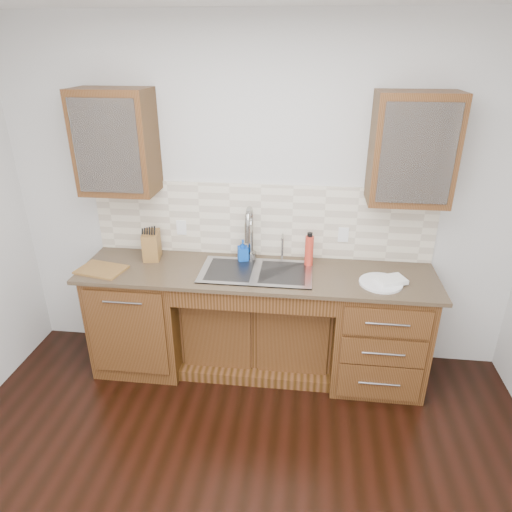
# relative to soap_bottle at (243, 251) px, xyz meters

# --- Properties ---
(wall_back) EXTENTS (4.00, 0.10, 2.70)m
(wall_back) POSITION_rel_soap_bottle_xyz_m (0.13, 0.20, 0.35)
(wall_back) COLOR silver
(wall_back) RESTS_ON ground
(base_cabinet_left) EXTENTS (0.70, 0.62, 0.88)m
(base_cabinet_left) POSITION_rel_soap_bottle_xyz_m (-0.82, -0.16, -0.56)
(base_cabinet_left) COLOR #593014
(base_cabinet_left) RESTS_ON ground
(base_cabinet_center) EXTENTS (1.20, 0.44, 0.70)m
(base_cabinet_center) POSITION_rel_soap_bottle_xyz_m (0.13, -0.07, -0.65)
(base_cabinet_center) COLOR #593014
(base_cabinet_center) RESTS_ON ground
(base_cabinet_right) EXTENTS (0.70, 0.62, 0.88)m
(base_cabinet_right) POSITION_rel_soap_bottle_xyz_m (1.08, -0.16, -0.56)
(base_cabinet_right) COLOR #593014
(base_cabinet_right) RESTS_ON ground
(countertop) EXTENTS (2.70, 0.65, 0.03)m
(countertop) POSITION_rel_soap_bottle_xyz_m (0.13, -0.18, -0.10)
(countertop) COLOR #84705B
(countertop) RESTS_ON base_cabinet_left
(backsplash) EXTENTS (2.70, 0.02, 0.59)m
(backsplash) POSITION_rel_soap_bottle_xyz_m (0.13, 0.14, 0.21)
(backsplash) COLOR beige
(backsplash) RESTS_ON wall_back
(sink) EXTENTS (0.84, 0.46, 0.19)m
(sink) POSITION_rel_soap_bottle_xyz_m (0.13, -0.19, -0.17)
(sink) COLOR #9E9EA5
(sink) RESTS_ON countertop
(faucet) EXTENTS (0.04, 0.04, 0.40)m
(faucet) POSITION_rel_soap_bottle_xyz_m (0.06, 0.04, 0.11)
(faucet) COLOR #999993
(faucet) RESTS_ON countertop
(filter_tap) EXTENTS (0.02, 0.02, 0.24)m
(filter_tap) POSITION_rel_soap_bottle_xyz_m (0.31, 0.05, 0.03)
(filter_tap) COLOR #999993
(filter_tap) RESTS_ON countertop
(upper_cabinet_left) EXTENTS (0.55, 0.34, 0.75)m
(upper_cabinet_left) POSITION_rel_soap_bottle_xyz_m (-0.92, -0.02, 0.83)
(upper_cabinet_left) COLOR #593014
(upper_cabinet_left) RESTS_ON wall_back
(upper_cabinet_right) EXTENTS (0.55, 0.34, 0.75)m
(upper_cabinet_right) POSITION_rel_soap_bottle_xyz_m (1.18, -0.02, 0.83)
(upper_cabinet_right) COLOR #593014
(upper_cabinet_right) RESTS_ON wall_back
(outlet_left) EXTENTS (0.08, 0.01, 0.12)m
(outlet_left) POSITION_rel_soap_bottle_xyz_m (-0.52, 0.12, 0.12)
(outlet_left) COLOR white
(outlet_left) RESTS_ON backsplash
(outlet_right) EXTENTS (0.08, 0.01, 0.12)m
(outlet_right) POSITION_rel_soap_bottle_xyz_m (0.78, 0.12, 0.12)
(outlet_right) COLOR white
(outlet_right) RESTS_ON backsplash
(soap_bottle) EXTENTS (0.10, 0.10, 0.18)m
(soap_bottle) POSITION_rel_soap_bottle_xyz_m (0.00, 0.00, 0.00)
(soap_bottle) COLOR blue
(soap_bottle) RESTS_ON countertop
(water_bottle) EXTENTS (0.08, 0.08, 0.24)m
(water_bottle) POSITION_rel_soap_bottle_xyz_m (0.52, -0.03, 0.03)
(water_bottle) COLOR red
(water_bottle) RESTS_ON countertop
(plate) EXTENTS (0.39, 0.39, 0.02)m
(plate) POSITION_rel_soap_bottle_xyz_m (1.04, -0.27, -0.08)
(plate) COLOR white
(plate) RESTS_ON countertop
(dish_towel) EXTENTS (0.24, 0.21, 0.03)m
(dish_towel) POSITION_rel_soap_bottle_xyz_m (1.11, -0.26, -0.06)
(dish_towel) COLOR silver
(dish_towel) RESTS_ON plate
(knife_block) EXTENTS (0.15, 0.22, 0.22)m
(knife_block) POSITION_rel_soap_bottle_xyz_m (-0.73, -0.03, 0.02)
(knife_block) COLOR brown
(knife_block) RESTS_ON countertop
(cutting_board) EXTENTS (0.39, 0.31, 0.02)m
(cutting_board) POSITION_rel_soap_bottle_xyz_m (-1.05, -0.30, -0.08)
(cutting_board) COLOR olive
(cutting_board) RESTS_ON countertop
(cup_left_a) EXTENTS (0.18, 0.18, 0.11)m
(cup_left_a) POSITION_rel_soap_bottle_xyz_m (-1.08, -0.02, 0.78)
(cup_left_a) COLOR white
(cup_left_a) RESTS_ON upper_cabinet_left
(cup_left_b) EXTENTS (0.10, 0.10, 0.09)m
(cup_left_b) POSITION_rel_soap_bottle_xyz_m (-0.87, -0.02, 0.77)
(cup_left_b) COLOR white
(cup_left_b) RESTS_ON upper_cabinet_left
(cup_right_a) EXTENTS (0.16, 0.16, 0.10)m
(cup_right_a) POSITION_rel_soap_bottle_xyz_m (1.03, -0.02, 0.78)
(cup_right_a) COLOR silver
(cup_right_a) RESTS_ON upper_cabinet_right
(cup_right_b) EXTENTS (0.12, 0.12, 0.09)m
(cup_right_b) POSITION_rel_soap_bottle_xyz_m (1.24, -0.02, 0.77)
(cup_right_b) COLOR white
(cup_right_b) RESTS_ON upper_cabinet_right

